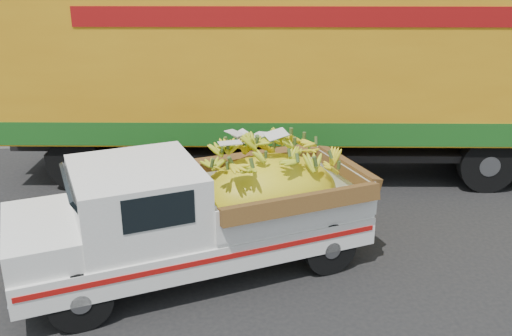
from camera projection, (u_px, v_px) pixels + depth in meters
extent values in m
plane|color=black|center=(271.00, 252.00, 8.92)|extent=(100.00, 100.00, 0.00)
cube|color=gray|center=(237.00, 135.00, 14.33)|extent=(60.00, 0.25, 0.15)
cube|color=gray|center=(230.00, 113.00, 16.28)|extent=(60.00, 4.00, 0.14)
cylinder|color=black|center=(80.00, 300.00, 7.01)|extent=(0.84, 0.44, 0.80)
cylinder|color=black|center=(68.00, 244.00, 8.34)|extent=(0.84, 0.44, 0.80)
cylinder|color=black|center=(329.00, 247.00, 8.25)|extent=(0.84, 0.44, 0.80)
cylinder|color=black|center=(284.00, 206.00, 9.58)|extent=(0.84, 0.44, 0.80)
cube|color=silver|center=(194.00, 235.00, 8.21)|extent=(5.27, 3.06, 0.41)
cube|color=#A50F0C|center=(213.00, 260.00, 7.41)|extent=(4.70, 1.31, 0.07)
cube|color=silver|center=(12.00, 276.00, 7.38)|extent=(0.57, 1.73, 0.15)
cube|color=silver|center=(40.00, 236.00, 7.34)|extent=(1.32, 1.87, 0.38)
cube|color=silver|center=(137.00, 200.00, 7.69)|extent=(2.04, 2.10, 0.95)
cube|color=black|center=(159.00, 212.00, 6.92)|extent=(0.87, 0.25, 0.44)
cube|color=silver|center=(274.00, 191.00, 8.49)|extent=(2.82, 2.38, 0.54)
ellipsoid|color=yellow|center=(268.00, 199.00, 8.50)|extent=(2.50, 1.97, 1.35)
cylinder|color=black|center=(508.00, 133.00, 12.91)|extent=(1.13, 0.46, 1.10)
cylinder|color=black|center=(487.00, 164.00, 11.05)|extent=(1.13, 0.46, 1.10)
cylinder|color=black|center=(455.00, 133.00, 12.92)|extent=(1.13, 0.46, 1.10)
cylinder|color=black|center=(77.00, 162.00, 11.14)|extent=(1.13, 0.46, 1.10)
cylinder|color=black|center=(103.00, 132.00, 13.00)|extent=(1.13, 0.46, 1.10)
cube|color=black|center=(304.00, 136.00, 11.94)|extent=(12.03, 2.58, 0.36)
cube|color=orange|center=(306.00, 60.00, 11.37)|extent=(11.99, 4.03, 2.84)
cube|color=#195518|center=(304.00, 116.00, 11.79)|extent=(12.05, 4.06, 0.45)
cube|color=maroon|center=(313.00, 17.00, 9.85)|extent=(8.33, 1.13, 0.35)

